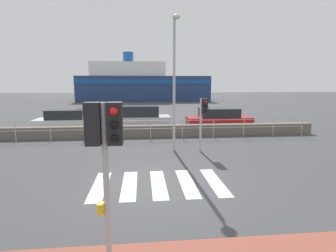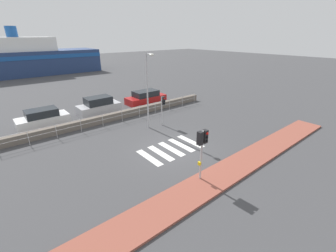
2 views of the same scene
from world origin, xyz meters
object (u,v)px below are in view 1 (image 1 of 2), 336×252
object	(u,v)px
streetlamp	(175,70)
parked_car_white	(67,121)
parked_car_silver	(141,119)
traffic_light_near	(104,141)
parked_car_red	(219,119)
traffic_light_far	(203,113)
ferry_boat	(141,85)

from	to	relation	value
streetlamp	parked_car_white	bearing A→B (deg)	135.77
parked_car_white	parked_car_silver	bearing A→B (deg)	0.00
parked_car_white	traffic_light_near	bearing A→B (deg)	-72.18
streetlamp	parked_car_white	size ratio (longest dim) A/B	1.50
parked_car_red	traffic_light_near	bearing A→B (deg)	-113.60
traffic_light_far	ferry_boat	size ratio (longest dim) A/B	0.11
parked_car_white	parked_car_red	xyz separation A→B (m)	(10.45, 0.00, -0.00)
streetlamp	parked_car_red	world-z (taller)	streetlamp
parked_car_white	parked_car_silver	world-z (taller)	parked_car_silver
ferry_boat	parked_car_white	distance (m)	30.23
parked_car_white	traffic_light_far	bearing A→B (deg)	-39.46
traffic_light_near	parked_car_red	world-z (taller)	traffic_light_near
traffic_light_near	parked_car_red	xyz separation A→B (m)	(6.02, 13.78, -1.62)
ferry_boat	parked_car_red	bearing A→B (deg)	-79.52
traffic_light_near	parked_car_red	distance (m)	15.12
ferry_boat	parked_car_white	size ratio (longest dim) A/B	5.65
streetlamp	traffic_light_far	bearing A→B (deg)	-4.20
parked_car_silver	traffic_light_far	bearing A→B (deg)	-66.16
ferry_boat	traffic_light_far	bearing A→B (deg)	-85.50
ferry_boat	parked_car_red	world-z (taller)	ferry_boat
traffic_light_near	parked_car_white	xyz separation A→B (m)	(-4.43, 13.78, -1.62)
streetlamp	parked_car_white	distance (m)	9.58
traffic_light_far	parked_car_red	size ratio (longest dim) A/B	0.54
traffic_light_far	parked_car_silver	bearing A→B (deg)	113.84
parked_car_white	parked_car_red	distance (m)	10.45
traffic_light_near	parked_car_white	size ratio (longest dim) A/B	0.71
traffic_light_far	traffic_light_near	bearing A→B (deg)	-114.57
traffic_light_near	ferry_boat	size ratio (longest dim) A/B	0.12
traffic_light_far	parked_car_silver	xyz separation A→B (m)	(-2.84, 6.42, -1.12)
parked_car_silver	ferry_boat	bearing A→B (deg)	90.02
traffic_light_near	parked_car_silver	xyz separation A→B (m)	(0.53, 13.78, -1.53)
ferry_boat	parked_car_silver	size ratio (longest dim) A/B	5.71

